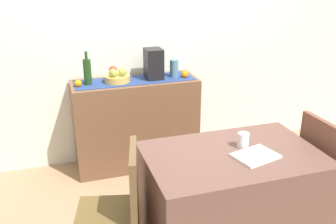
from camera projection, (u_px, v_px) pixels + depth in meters
name	position (u px, v px, depth m)	size (l,w,h in m)	color
ground_plane	(188.00, 212.00, 3.25)	(6.40, 6.40, 0.02)	#A17959
room_wall_rear	(149.00, 27.00, 3.79)	(6.40, 0.06, 2.70)	silver
sideboard_console	(136.00, 124.00, 3.83)	(1.21, 0.42, 0.89)	brown
table_runner	(135.00, 80.00, 3.67)	(1.13, 0.32, 0.01)	navy
fruit_bowl	(117.00, 78.00, 3.61)	(0.24, 0.24, 0.06)	gold
apple_front	(122.00, 72.00, 3.57)	(0.08, 0.08, 0.08)	#98AD3B
apple_rear	(113.00, 73.00, 3.53)	(0.08, 0.08, 0.08)	#91A53D
apple_upper	(113.00, 70.00, 3.64)	(0.08, 0.08, 0.08)	#B53524
wine_bottle	(87.00, 72.00, 3.50)	(0.07, 0.07, 0.31)	#1D3E16
coffee_maker	(154.00, 64.00, 3.67)	(0.16, 0.18, 0.29)	black
ceramic_vase	(174.00, 68.00, 3.75)	(0.08, 0.08, 0.17)	slate
orange_loose_end	(78.00, 83.00, 3.48)	(0.07, 0.07, 0.07)	orange
orange_loose_mid	(185.00, 74.00, 3.74)	(0.07, 0.07, 0.07)	orange
dining_table	(230.00, 200.00, 2.75)	(1.19, 0.77, 0.74)	brown
open_book	(256.00, 156.00, 2.57)	(0.28, 0.21, 0.02)	white
coffee_cup	(243.00, 140.00, 2.69)	(0.08, 0.08, 0.11)	silver
chair_by_corner	(328.00, 192.00, 3.03)	(0.41, 0.41, 0.90)	brown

